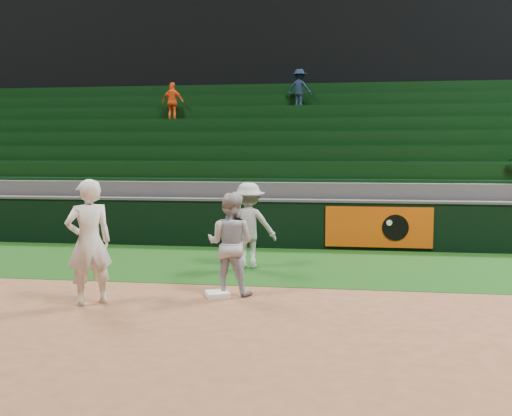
% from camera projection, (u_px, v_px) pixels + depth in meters
% --- Properties ---
extents(ground, '(70.00, 70.00, 0.00)m').
position_uv_depth(ground, '(217.00, 298.00, 9.54)').
color(ground, brown).
rests_on(ground, ground).
extents(foul_grass, '(36.00, 4.20, 0.01)m').
position_uv_depth(foul_grass, '(245.00, 263.00, 12.50)').
color(foul_grass, '#10350D').
rests_on(foul_grass, ground).
extents(upper_deck, '(40.00, 12.00, 12.00)m').
position_uv_depth(upper_deck, '(295.00, 74.00, 26.15)').
color(upper_deck, black).
rests_on(upper_deck, ground).
extents(first_base, '(0.49, 0.49, 0.08)m').
position_uv_depth(first_base, '(218.00, 294.00, 9.64)').
color(first_base, white).
rests_on(first_base, ground).
extents(first_baseman, '(0.87, 0.83, 2.01)m').
position_uv_depth(first_baseman, '(89.00, 242.00, 9.08)').
color(first_baseman, white).
rests_on(first_baseman, ground).
extents(baserunner, '(0.95, 0.80, 1.74)m').
position_uv_depth(baserunner, '(230.00, 244.00, 9.76)').
color(baserunner, '#A6A8B0').
rests_on(baserunner, ground).
extents(base_coach, '(1.19, 0.73, 1.80)m').
position_uv_depth(base_coach, '(249.00, 225.00, 11.96)').
color(base_coach, '#9DA1AA').
rests_on(base_coach, foul_grass).
extents(field_wall, '(36.00, 0.45, 1.25)m').
position_uv_depth(field_wall, '(260.00, 223.00, 14.60)').
color(field_wall, black).
rests_on(field_wall, ground).
extents(stadium_seating, '(36.00, 5.95, 5.19)m').
position_uv_depth(stadium_seating, '(275.00, 175.00, 18.22)').
color(stadium_seating, '#3E3E41').
rests_on(stadium_seating, ground).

